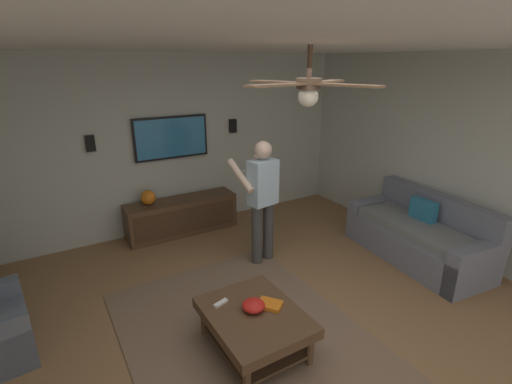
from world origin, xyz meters
TOP-DOWN VIEW (x-y plane):
  - ground_plane at (0.00, 0.00)m, footprint 7.24×7.24m
  - wall_back_tv at (3.07, 0.00)m, footprint 0.10×6.22m
  - wall_side_window at (0.00, -3.06)m, footprint 6.23×0.10m
  - ceiling_slab at (0.00, 0.00)m, footprint 6.23×6.22m
  - area_rug at (0.18, 0.29)m, footprint 2.80×2.15m
  - couch at (0.32, -2.51)m, footprint 1.98×1.06m
  - coffee_table at (-0.02, 0.29)m, footprint 1.00×0.80m
  - media_console at (2.73, -0.03)m, footprint 0.45×1.70m
  - tv at (2.97, -0.03)m, footprint 0.05×1.13m
  - person_standing at (1.35, -0.64)m, footprint 0.60×0.60m
  - bowl at (0.02, 0.28)m, footprint 0.21×0.21m
  - remote_white at (0.25, 0.50)m, footprint 0.08×0.16m
  - book at (-0.01, 0.12)m, footprint 0.27×0.26m
  - vase_round at (2.78, 0.45)m, footprint 0.22×0.22m
  - wall_speaker_left at (2.99, -1.09)m, footprint 0.06×0.12m
  - wall_speaker_right at (2.99, 1.10)m, footprint 0.06×0.12m
  - ceiling_fan at (-0.09, -0.15)m, footprint 1.19×1.17m

SIDE VIEW (x-z plane):
  - ground_plane at x=0.00m, z-range 0.00..0.00m
  - area_rug at x=0.18m, z-range 0.00..0.01m
  - media_console at x=2.73m, z-range 0.00..0.55m
  - coffee_table at x=-0.02m, z-range 0.10..0.50m
  - couch at x=0.32m, z-range -0.12..0.75m
  - remote_white at x=0.25m, z-range 0.40..0.42m
  - book at x=-0.01m, z-range 0.40..0.44m
  - bowl at x=0.02m, z-range 0.40..0.50m
  - vase_round at x=2.78m, z-range 0.55..0.77m
  - person_standing at x=1.35m, z-range 0.11..1.75m
  - wall_back_tv at x=3.07m, z-range 0.00..2.69m
  - wall_side_window at x=0.00m, z-range 0.00..2.69m
  - tv at x=2.97m, z-range 1.15..1.79m
  - wall_speaker_right at x=2.99m, z-range 1.39..1.61m
  - wall_speaker_left at x=2.99m, z-range 1.45..1.67m
  - ceiling_fan at x=-0.09m, z-range 2.13..2.59m
  - ceiling_slab at x=0.00m, z-range 2.69..2.79m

